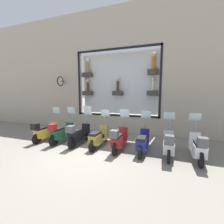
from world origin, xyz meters
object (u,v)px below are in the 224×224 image
at_px(scooter_red_3, 119,139).
at_px(scooter_olive_4, 98,138).
at_px(scooter_silver_1, 169,145).
at_px(scooter_green_6, 61,133).
at_px(scooter_yellow_7, 45,131).
at_px(scooter_white_0, 198,148).
at_px(scooter_navy_2, 143,142).
at_px(scooter_black_5, 78,135).

bearing_deg(scooter_red_3, scooter_olive_4, 86.19).
xyz_separation_m(scooter_silver_1, scooter_red_3, (0.00, 1.89, 0.01)).
relative_size(scooter_green_6, scooter_yellow_7, 1.01).
xyz_separation_m(scooter_white_0, scooter_navy_2, (0.06, 1.89, -0.04)).
height_order(scooter_olive_4, scooter_green_6, scooter_green_6).
xyz_separation_m(scooter_red_3, scooter_yellow_7, (-0.00, 3.78, -0.00)).
height_order(scooter_white_0, scooter_green_6, scooter_green_6).
height_order(scooter_black_5, scooter_yellow_7, scooter_black_5).
height_order(scooter_silver_1, scooter_green_6, scooter_green_6).
bearing_deg(scooter_silver_1, scooter_white_0, -89.64).
bearing_deg(scooter_green_6, scooter_olive_4, -88.36).
bearing_deg(scooter_yellow_7, scooter_white_0, -89.96).
relative_size(scooter_silver_1, scooter_olive_4, 1.00).
bearing_deg(scooter_green_6, scooter_yellow_7, 90.65).
bearing_deg(scooter_navy_2, scooter_white_0, -91.85).
bearing_deg(scooter_olive_4, scooter_navy_2, -89.99).
bearing_deg(scooter_yellow_7, scooter_green_6, -89.35).
height_order(scooter_green_6, scooter_yellow_7, scooter_green_6).
distance_m(scooter_navy_2, scooter_yellow_7, 4.72).
distance_m(scooter_red_3, scooter_olive_4, 0.95).
relative_size(scooter_white_0, scooter_black_5, 1.00).
height_order(scooter_olive_4, scooter_yellow_7, scooter_yellow_7).
height_order(scooter_red_3, scooter_green_6, scooter_green_6).
relative_size(scooter_silver_1, scooter_black_5, 0.99).
xyz_separation_m(scooter_navy_2, scooter_olive_4, (-0.00, 1.89, 0.00)).
relative_size(scooter_white_0, scooter_yellow_7, 1.00).
distance_m(scooter_white_0, scooter_olive_4, 3.78).
distance_m(scooter_white_0, scooter_black_5, 4.72).
distance_m(scooter_silver_1, scooter_red_3, 1.89).
xyz_separation_m(scooter_olive_4, scooter_black_5, (-0.05, 0.94, 0.06)).
bearing_deg(scooter_green_6, scooter_red_3, -90.18).
xyz_separation_m(scooter_silver_1, scooter_green_6, (0.01, 4.72, 0.02)).
bearing_deg(scooter_white_0, scooter_olive_4, 89.08).
xyz_separation_m(scooter_olive_4, scooter_green_6, (-0.05, 1.89, 0.05)).
distance_m(scooter_olive_4, scooter_black_5, 0.95).
height_order(scooter_silver_1, scooter_black_5, scooter_black_5).
relative_size(scooter_red_3, scooter_black_5, 0.99).
bearing_deg(scooter_green_6, scooter_white_0, -90.07).
relative_size(scooter_olive_4, scooter_black_5, 1.00).
bearing_deg(scooter_yellow_7, scooter_black_5, -89.61).
relative_size(scooter_white_0, scooter_green_6, 1.00).
bearing_deg(scooter_olive_4, scooter_white_0, -90.92).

